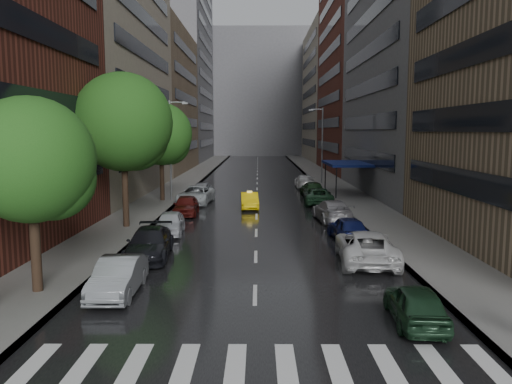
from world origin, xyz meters
The scene contains 17 objects.
ground centered at (0.00, 0.00, 0.00)m, with size 220.00×220.00×0.00m, color gray.
road centered at (0.00, 50.00, 0.01)m, with size 14.00×140.00×0.01m, color black.
sidewalk_left centered at (-9.00, 50.00, 0.07)m, with size 4.00×140.00×0.15m, color gray.
sidewalk_right centered at (9.00, 50.00, 0.07)m, with size 4.00×140.00×0.15m, color gray.
crosswalk centered at (0.20, -2.00, 0.01)m, with size 13.15×2.80×0.01m.
buildings_left centered at (-15.00, 58.79, 15.99)m, with size 8.00×108.00×38.00m.
buildings_right centered at (15.00, 56.70, 15.03)m, with size 8.05×109.10×36.00m.
building_far centered at (0.00, 118.00, 16.00)m, with size 40.00×14.00×32.00m, color slate.
tree_near centered at (-8.60, 4.04, 5.31)m, with size 4.87×4.87×7.77m.
tree_mid centered at (-8.60, 17.40, 6.97)m, with size 6.38×6.38×10.17m.
tree_far centered at (-8.60, 29.92, 6.11)m, with size 5.60×5.60×8.93m.
taxi centered at (-0.59, 25.93, 0.66)m, with size 1.41×4.03×1.33m, color yellow.
parked_cars_left centered at (-5.40, 20.21, 0.75)m, with size 3.20×33.60×1.60m.
parked_cars_right centered at (5.40, 21.62, 0.76)m, with size 3.09×44.65×1.61m.
street_lamp_left centered at (-7.72, 30.00, 4.89)m, with size 1.74×0.22×9.00m.
street_lamp_right centered at (7.72, 45.00, 4.89)m, with size 1.74×0.22×9.00m.
awning centered at (8.98, 35.00, 3.13)m, with size 4.00×8.00×3.12m.
Camera 1 is at (0.12, -15.01, 6.44)m, focal length 35.00 mm.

